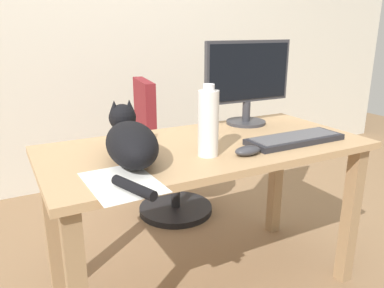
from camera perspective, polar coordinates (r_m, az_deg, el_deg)
name	(u,v)px	position (r m, az deg, el deg)	size (l,w,h in m)	color
ground_plane	(205,285)	(1.94, 2.01, -20.43)	(8.00, 8.00, 0.00)	#846647
back_wall	(102,10)	(2.96, -13.41, 18.91)	(6.00, 0.04, 2.60)	beige
desk	(207,168)	(1.65, 2.22, -3.65)	(1.37, 0.65, 0.71)	tan
office_chair	(167,160)	(2.43, -3.72, -2.35)	(0.48, 0.48, 0.89)	black
monitor	(248,79)	(1.93, 8.37, 9.57)	(0.48, 0.20, 0.41)	#333338
keyboard	(295,139)	(1.69, 15.14, 0.73)	(0.44, 0.15, 0.03)	#232328
cat	(130,141)	(1.39, -9.22, 0.49)	(0.25, 0.60, 0.20)	black
computer_mouse	(248,151)	(1.48, 8.35, -0.99)	(0.11, 0.06, 0.04)	#333338
paper_sheet	(122,182)	(1.24, -10.43, -5.67)	(0.21, 0.30, 0.00)	white
water_bottle	(208,123)	(1.43, 2.46, 3.20)	(0.08, 0.08, 0.28)	silver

